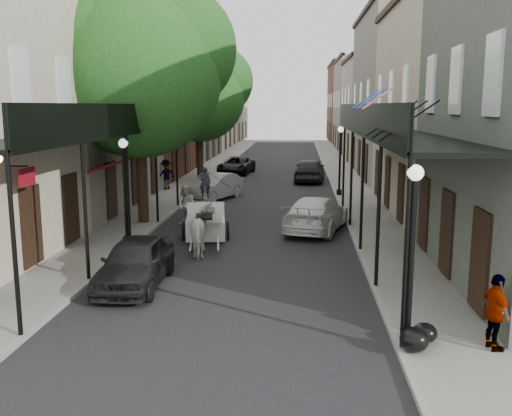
% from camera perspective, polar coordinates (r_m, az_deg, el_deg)
% --- Properties ---
extents(ground, '(140.00, 140.00, 0.00)m').
position_cam_1_polar(ground, '(14.09, -3.64, -10.34)').
color(ground, gray).
rests_on(ground, ground).
extents(road, '(8.00, 90.00, 0.01)m').
position_cam_1_polar(road, '(33.48, 1.04, 1.75)').
color(road, black).
rests_on(road, ground).
extents(sidewalk_left, '(2.20, 90.00, 0.12)m').
position_cam_1_polar(sidewalk_left, '(34.12, -7.37, 1.92)').
color(sidewalk_left, gray).
rests_on(sidewalk_left, ground).
extents(sidewalk_right, '(2.20, 90.00, 0.12)m').
position_cam_1_polar(sidewalk_right, '(33.57, 9.60, 1.72)').
color(sidewalk_right, gray).
rests_on(sidewalk_right, ground).
extents(building_row_left, '(5.00, 80.00, 10.50)m').
position_cam_1_polar(building_row_left, '(44.31, -9.54, 10.49)').
color(building_row_left, beige).
rests_on(building_row_left, ground).
extents(building_row_right, '(5.00, 80.00, 10.50)m').
position_cam_1_polar(building_row_right, '(43.59, 13.39, 10.36)').
color(building_row_right, gray).
rests_on(building_row_right, ground).
extents(gallery_left, '(2.20, 18.05, 4.88)m').
position_cam_1_polar(gallery_left, '(21.13, -14.19, 7.51)').
color(gallery_left, black).
rests_on(gallery_left, sidewalk_left).
extents(gallery_right, '(2.20, 18.05, 4.88)m').
position_cam_1_polar(gallery_right, '(20.27, 12.69, 7.46)').
color(gallery_right, black).
rests_on(gallery_right, sidewalk_right).
extents(tree_near, '(7.31, 6.80, 9.63)m').
position_cam_1_polar(tree_near, '(24.06, -10.62, 13.74)').
color(tree_near, '#382619').
rests_on(tree_near, sidewalk_left).
extents(tree_far, '(6.45, 6.00, 8.61)m').
position_cam_1_polar(tree_far, '(37.75, -5.14, 11.55)').
color(tree_far, '#382619').
rests_on(tree_far, sidewalk_left).
extents(lamppost_right_near, '(0.32, 0.32, 3.71)m').
position_cam_1_polar(lamppost_right_near, '(11.65, 15.28, -4.53)').
color(lamppost_right_near, black).
rests_on(lamppost_right_near, sidewalk_right).
extents(lamppost_left, '(0.32, 0.32, 3.71)m').
position_cam_1_polar(lamppost_left, '(20.18, -12.95, 1.72)').
color(lamppost_left, black).
rests_on(lamppost_left, sidewalk_left).
extents(lamppost_right_far, '(0.32, 0.32, 3.71)m').
position_cam_1_polar(lamppost_right_far, '(31.28, 8.39, 4.81)').
color(lamppost_right_far, black).
rests_on(lamppost_right_far, sidewalk_right).
extents(horse, '(1.17, 2.09, 1.67)m').
position_cam_1_polar(horse, '(19.20, -5.19, -2.17)').
color(horse, silver).
rests_on(horse, ground).
extents(carriage, '(1.92, 2.64, 2.79)m').
position_cam_1_polar(carriage, '(21.70, -5.05, -0.05)').
color(carriage, black).
rests_on(carriage, ground).
extents(pedestrian_walking, '(0.98, 0.87, 1.69)m').
position_cam_1_polar(pedestrian_walking, '(23.92, -6.94, 0.29)').
color(pedestrian_walking, beige).
rests_on(pedestrian_walking, ground).
extents(pedestrian_sidewalk_left, '(1.27, 1.21, 1.74)m').
position_cam_1_polar(pedestrian_sidewalk_left, '(33.51, -8.99, 3.32)').
color(pedestrian_sidewalk_left, gray).
rests_on(pedestrian_sidewalk_left, sidewalk_left).
extents(pedestrian_sidewalk_right, '(0.55, 0.97, 1.57)m').
position_cam_1_polar(pedestrian_sidewalk_right, '(12.42, 22.85, -9.60)').
color(pedestrian_sidewalk_right, gray).
rests_on(pedestrian_sidewalk_right, sidewalk_right).
extents(car_left_near, '(1.63, 4.00, 1.36)m').
position_cam_1_polar(car_left_near, '(16.13, -11.98, -5.32)').
color(car_left_near, black).
rests_on(car_left_near, ground).
extents(car_left_mid, '(2.95, 4.49, 1.40)m').
position_cam_1_polar(car_left_mid, '(30.20, -4.27, 2.12)').
color(car_left_mid, '#9B9BA0').
rests_on(car_left_mid, ground).
extents(car_left_far, '(2.64, 4.76, 1.26)m').
position_cam_1_polar(car_left_far, '(41.60, -1.98, 4.27)').
color(car_left_far, black).
rests_on(car_left_far, ground).
extents(car_right_near, '(3.06, 5.07, 1.37)m').
position_cam_1_polar(car_right_near, '(22.82, 6.06, -0.58)').
color(car_right_near, silver).
rests_on(car_right_near, ground).
extents(car_right_far, '(2.22, 4.71, 1.56)m').
position_cam_1_polar(car_right_far, '(37.50, 5.39, 3.81)').
color(car_right_far, black).
rests_on(car_right_far, ground).
extents(trash_bags, '(0.85, 1.00, 0.50)m').
position_cam_1_polar(trash_bags, '(12.20, 15.94, -12.29)').
color(trash_bags, black).
rests_on(trash_bags, sidewalk_right).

